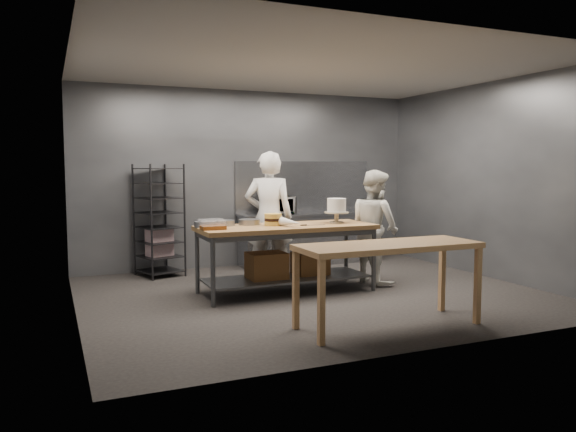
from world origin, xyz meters
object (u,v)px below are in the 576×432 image
(near_counter, at_px, (389,251))
(microwave, at_px, (278,205))
(layer_cake, at_px, (273,220))
(chef_right, at_px, (375,227))
(work_table, at_px, (286,251))
(speed_rack, at_px, (159,221))
(frosted_cake_stand, at_px, (337,207))
(chef_behind, at_px, (269,217))

(near_counter, relative_size, microwave, 3.69)
(microwave, relative_size, layer_cake, 2.34)
(chef_right, relative_size, layer_cake, 7.18)
(layer_cake, bearing_deg, work_table, -12.38)
(chef_right, height_order, microwave, chef_right)
(near_counter, distance_m, layer_cake, 2.06)
(microwave, height_order, layer_cake, microwave)
(work_table, bearing_deg, speed_rack, 126.62)
(frosted_cake_stand, bearing_deg, microwave, 93.26)
(near_counter, relative_size, chef_right, 1.20)
(microwave, height_order, frosted_cake_stand, frosted_cake_stand)
(work_table, relative_size, chef_right, 1.44)
(microwave, bearing_deg, layer_cake, -113.88)
(frosted_cake_stand, distance_m, layer_cake, 0.96)
(speed_rack, xyz_separation_m, chef_right, (2.82, -1.77, -0.03))
(speed_rack, relative_size, frosted_cake_stand, 5.05)
(layer_cake, bearing_deg, microwave, 66.12)
(work_table, bearing_deg, chef_right, 2.89)
(near_counter, xyz_separation_m, chef_right, (1.08, 2.01, 0.02))
(speed_rack, height_order, microwave, speed_rack)
(chef_behind, xyz_separation_m, layer_cake, (-0.20, -0.67, 0.03))
(microwave, bearing_deg, speed_rack, -177.75)
(speed_rack, xyz_separation_m, microwave, (2.03, 0.08, 0.19))
(speed_rack, relative_size, layer_cake, 7.57)
(near_counter, height_order, layer_cake, layer_cake)
(speed_rack, bearing_deg, near_counter, -65.36)
(chef_behind, bearing_deg, near_counter, 119.99)
(chef_right, bearing_deg, work_table, 88.12)
(near_counter, bearing_deg, chef_behind, 97.37)
(near_counter, distance_m, microwave, 3.89)
(speed_rack, height_order, frosted_cake_stand, speed_rack)
(frosted_cake_stand, bearing_deg, layer_cake, 177.55)
(speed_rack, distance_m, chef_behind, 1.81)
(chef_behind, xyz_separation_m, chef_right, (1.42, -0.63, -0.14))
(microwave, bearing_deg, chef_right, -67.08)
(chef_behind, height_order, layer_cake, chef_behind)
(speed_rack, height_order, layer_cake, speed_rack)
(chef_right, bearing_deg, near_counter, 147.04)
(frosted_cake_stand, xyz_separation_m, layer_cake, (-0.95, 0.04, -0.14))
(work_table, distance_m, microwave, 2.09)
(work_table, distance_m, near_counter, 1.99)
(work_table, distance_m, speed_rack, 2.32)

